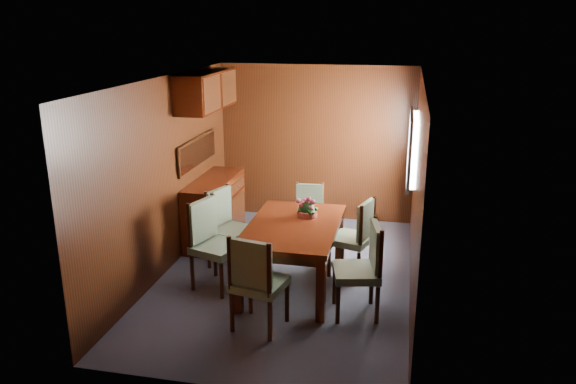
% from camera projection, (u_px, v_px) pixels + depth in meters
% --- Properties ---
extents(ground, '(4.50, 4.50, 0.00)m').
position_uv_depth(ground, '(286.00, 276.00, 6.93)').
color(ground, '#383B4D').
rests_on(ground, ground).
extents(room_shell, '(3.06, 4.52, 2.41)m').
position_uv_depth(room_shell, '(283.00, 141.00, 6.78)').
color(room_shell, black).
rests_on(room_shell, ground).
extents(sideboard, '(0.48, 1.40, 0.90)m').
position_uv_depth(sideboard, '(215.00, 209.00, 7.98)').
color(sideboard, '#341106').
rests_on(sideboard, ground).
extents(dining_table, '(1.04, 1.66, 0.77)m').
position_uv_depth(dining_table, '(294.00, 233.00, 6.51)').
color(dining_table, '#341106').
rests_on(dining_table, ground).
extents(chair_left_near, '(0.62, 0.63, 1.07)m').
position_uv_depth(chair_left_near, '(211.00, 239.00, 6.53)').
color(chair_left_near, black).
rests_on(chair_left_near, ground).
extents(chair_left_far, '(0.60, 0.62, 1.02)m').
position_uv_depth(chair_left_far, '(226.00, 223.00, 7.11)').
color(chair_left_far, black).
rests_on(chair_left_far, ground).
extents(chair_right_near, '(0.56, 0.58, 1.04)m').
position_uv_depth(chair_right_near, '(364.00, 264.00, 5.90)').
color(chair_right_near, black).
rests_on(chair_right_near, ground).
extents(chair_right_far, '(0.57, 0.58, 0.99)m').
position_uv_depth(chair_right_far, '(357.00, 234.00, 6.82)').
color(chair_right_far, black).
rests_on(chair_right_far, ground).
extents(chair_head, '(0.58, 0.56, 1.04)m').
position_uv_depth(chair_head, '(256.00, 278.00, 5.57)').
color(chair_head, black).
rests_on(chair_head, ground).
extents(chair_foot, '(0.44, 0.43, 0.86)m').
position_uv_depth(chair_foot, '(309.00, 211.00, 7.82)').
color(chair_foot, black).
rests_on(chair_foot, ground).
extents(flower_centerpiece, '(0.26, 0.26, 0.26)m').
position_uv_depth(flower_centerpiece, '(307.00, 207.00, 6.69)').
color(flower_centerpiece, '#A34031').
rests_on(flower_centerpiece, dining_table).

